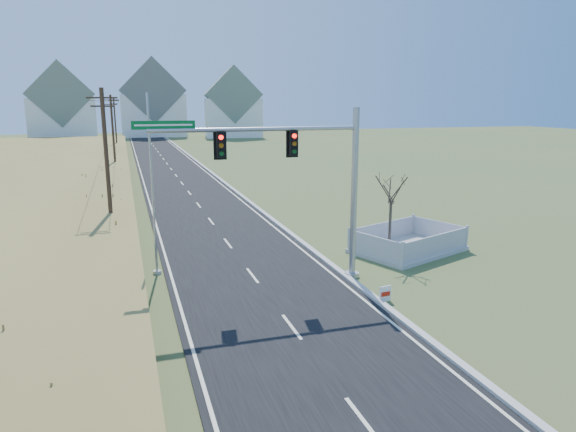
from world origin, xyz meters
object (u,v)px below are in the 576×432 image
Objects in this scene: open_sign at (385,294)px; bare_tree at (392,187)px; traffic_signal_mast at (315,179)px; fence_enclosure at (408,247)px; flagpole at (153,205)px.

bare_tree is at bearing 53.65° from open_sign.
traffic_signal_mast is 8.60m from fence_enclosure.
bare_tree is (4.93, 1.93, -0.91)m from traffic_signal_mast.
fence_enclosure reaches higher than open_sign.
bare_tree is at bearing -170.38° from fence_enclosure.
fence_enclosure is at bearing -1.26° from flagpole.
open_sign is at bearing -36.68° from flagpole.
bare_tree is at bearing -6.41° from flagpole.
open_sign is at bearing -148.07° from fence_enclosure.
bare_tree reaches higher than fence_enclosure.
fence_enclosure is 7.87m from open_sign.
fence_enclosure is 0.80× the size of flagpole.
flagpole is at bearing 136.94° from open_sign.
traffic_signal_mast is at bearing -158.66° from bare_tree.
fence_enclosure is at bearing 46.29° from open_sign.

